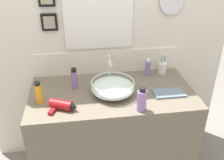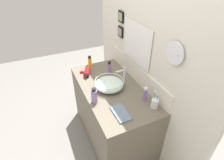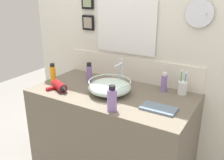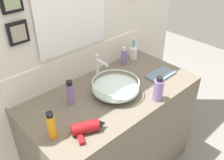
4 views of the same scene
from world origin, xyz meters
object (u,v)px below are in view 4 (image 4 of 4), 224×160
at_px(faucet, 98,68).
at_px(shampoo_bottle, 124,57).
at_px(hair_drier, 88,127).
at_px(toothbrush_cup, 133,53).
at_px(lotion_bottle, 158,89).
at_px(hand_towel, 161,75).
at_px(soap_dispenser, 51,126).
at_px(spray_bottle, 70,93).
at_px(glass_bowl_sink, 115,88).

xyz_separation_m(faucet, shampoo_bottle, (0.34, 0.08, -0.06)).
distance_m(hair_drier, shampoo_bottle, 0.82).
bearing_deg(hair_drier, toothbrush_cup, 27.07).
bearing_deg(lotion_bottle, hair_drier, 171.21).
height_order(lotion_bottle, hand_towel, lotion_bottle).
relative_size(lotion_bottle, hand_towel, 0.75).
height_order(faucet, lotion_bottle, faucet).
bearing_deg(soap_dispenser, toothbrush_cup, 18.05).
height_order(hair_drier, spray_bottle, spray_bottle).
xyz_separation_m(hair_drier, soap_dispenser, (-0.16, 0.10, 0.05)).
bearing_deg(lotion_bottle, spray_bottle, 140.83).
distance_m(toothbrush_cup, lotion_bottle, 0.61).
bearing_deg(glass_bowl_sink, lotion_bottle, -54.91).
bearing_deg(shampoo_bottle, hair_drier, -150.02).
bearing_deg(toothbrush_cup, glass_bowl_sink, -149.91).
height_order(toothbrush_cup, hand_towel, toothbrush_cup).
distance_m(spray_bottle, shampoo_bottle, 0.64).
xyz_separation_m(shampoo_bottle, hand_towel, (0.08, -0.32, -0.06)).
bearing_deg(hair_drier, faucet, 42.11).
relative_size(hair_drier, soap_dispenser, 1.22).
distance_m(glass_bowl_sink, hair_drier, 0.40).
bearing_deg(hand_towel, lotion_bottle, -146.56).
distance_m(toothbrush_cup, soap_dispenser, 1.07).
height_order(lotion_bottle, shampoo_bottle, lotion_bottle).
bearing_deg(spray_bottle, soap_dispenser, -144.58).
relative_size(spray_bottle, lotion_bottle, 0.98).
xyz_separation_m(spray_bottle, shampoo_bottle, (0.62, 0.13, -0.01)).
relative_size(faucet, spray_bottle, 1.35).
bearing_deg(hand_towel, glass_bowl_sink, 171.35).
bearing_deg(toothbrush_cup, spray_bottle, -168.73).
distance_m(hair_drier, toothbrush_cup, 0.95).
relative_size(glass_bowl_sink, soap_dispenser, 1.89).
relative_size(toothbrush_cup, spray_bottle, 1.15).
bearing_deg(lotion_bottle, hand_towel, 33.44).
distance_m(glass_bowl_sink, toothbrush_cup, 0.56).
bearing_deg(soap_dispenser, lotion_bottle, -14.92).
distance_m(lotion_bottle, shampoo_bottle, 0.52).
distance_m(soap_dispenser, spray_bottle, 0.31).
bearing_deg(faucet, hair_drier, -137.89).
relative_size(toothbrush_cup, hand_towel, 0.84).
height_order(toothbrush_cup, soap_dispenser, toothbrush_cup).
xyz_separation_m(toothbrush_cup, soap_dispenser, (-1.01, -0.33, 0.03)).
distance_m(glass_bowl_sink, lotion_bottle, 0.29).
xyz_separation_m(hair_drier, toothbrush_cup, (0.85, 0.43, 0.02)).
height_order(faucet, soap_dispenser, faucet).
bearing_deg(faucet, shampoo_bottle, 12.85).
distance_m(soap_dispenser, lotion_bottle, 0.72).
distance_m(toothbrush_cup, spray_bottle, 0.78).
relative_size(hair_drier, lotion_bottle, 1.19).
bearing_deg(glass_bowl_sink, hair_drier, -157.17).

